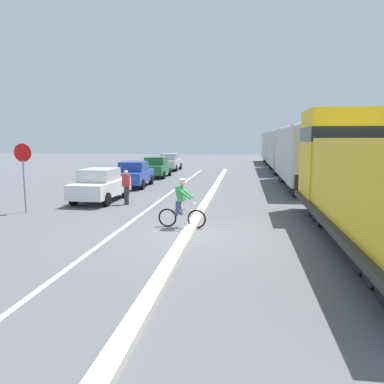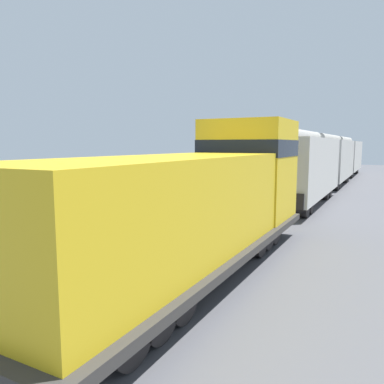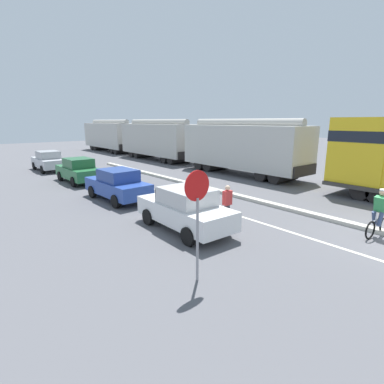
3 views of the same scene
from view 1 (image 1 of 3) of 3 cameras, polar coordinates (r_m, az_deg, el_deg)
ground_plane at (r=12.33m, az=-0.44°, el=-6.32°), size 120.00×120.00×0.00m
median_curb at (r=18.15m, az=2.32°, el=-1.36°), size 0.36×36.00×0.16m
lane_stripe at (r=18.54m, az=-5.09°, el=-1.41°), size 0.14×36.00×0.01m
locomotive at (r=12.61m, az=25.43°, el=1.50°), size 3.10×11.61×4.20m
hopper_car_lead at (r=24.43m, az=16.95°, el=5.47°), size 2.90×10.60×4.18m
hopper_car_middle at (r=35.93m, az=14.08°, el=6.34°), size 2.90×10.60×4.18m
hopper_car_trailing at (r=47.47m, az=12.60°, el=6.79°), size 2.90×10.60×4.18m
parked_car_white at (r=18.94m, az=-13.74°, el=1.06°), size 1.91×4.24×1.62m
parked_car_blue at (r=24.24m, az=-8.78°, el=2.72°), size 1.96×4.26×1.62m
parked_car_green at (r=29.93m, az=-5.42°, el=3.81°), size 1.88×4.22×1.62m
parked_car_silver at (r=36.27m, az=-3.40°, el=4.59°), size 1.85×4.21×1.62m
cyclist at (r=12.94m, az=-1.64°, el=-1.93°), size 1.71×0.49×1.71m
stop_sign at (r=16.98m, az=-24.32°, el=3.87°), size 0.76×0.08×2.88m
pedestrian_by_cars at (r=17.76m, az=-9.99°, el=0.81°), size 0.34×0.22×1.62m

